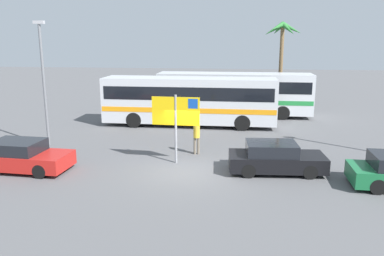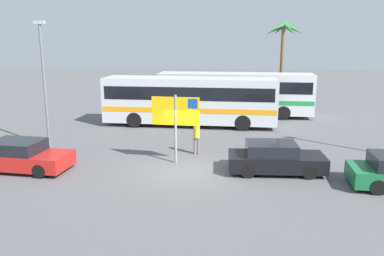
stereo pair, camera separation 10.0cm
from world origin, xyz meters
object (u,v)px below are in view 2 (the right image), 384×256
(pedestrian_crossing_lot, at_px, (197,134))
(car_red, at_px, (21,156))
(car_black, at_px, (275,158))
(bus_rear_coach, at_px, (235,92))
(ferry_sign, at_px, (177,114))
(bus_front_coach, at_px, (190,99))

(pedestrian_crossing_lot, bearing_deg, car_red, -78.29)
(car_red, distance_m, car_black, 11.08)
(bus_rear_coach, bearing_deg, car_red, -123.06)
(ferry_sign, relative_size, car_black, 0.77)
(ferry_sign, relative_size, pedestrian_crossing_lot, 1.81)
(bus_front_coach, relative_size, car_black, 2.70)
(car_black, distance_m, pedestrian_crossing_lot, 4.34)
(ferry_sign, relative_size, car_red, 0.76)
(car_red, bearing_deg, bus_front_coach, 61.48)
(ferry_sign, xyz_separation_m, car_red, (-6.61, -1.88, -1.69))
(bus_rear_coach, relative_size, pedestrian_crossing_lot, 6.40)
(bus_front_coach, bearing_deg, pedestrian_crossing_lot, -79.33)
(bus_rear_coach, relative_size, ferry_sign, 3.53)
(bus_front_coach, height_order, car_black, bus_front_coach)
(bus_front_coach, relative_size, car_red, 2.68)
(bus_rear_coach, xyz_separation_m, car_red, (-8.96, -13.77, -1.15))
(bus_front_coach, bearing_deg, bus_rear_coach, 52.97)
(car_black, xyz_separation_m, pedestrian_crossing_lot, (-3.67, 2.28, 0.41))
(bus_rear_coach, bearing_deg, pedestrian_crossing_lot, -98.85)
(pedestrian_crossing_lot, bearing_deg, ferry_sign, -39.05)
(bus_rear_coach, xyz_separation_m, ferry_sign, (-2.35, -11.88, 0.54))
(bus_rear_coach, distance_m, ferry_sign, 12.13)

